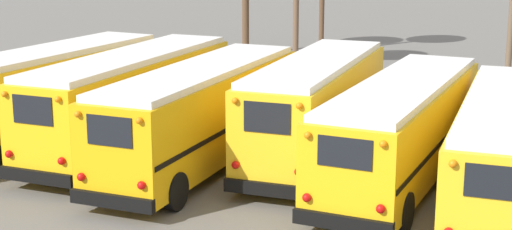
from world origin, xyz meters
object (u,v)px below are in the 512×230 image
(school_bus_1, at_px, (132,98))
(school_bus_3, at_px, (316,106))
(school_bus_0, at_px, (50,93))
(school_bus_4, at_px, (402,127))
(school_bus_5, at_px, (507,147))
(school_bus_2, at_px, (202,112))

(school_bus_1, height_order, school_bus_3, school_bus_3)
(school_bus_0, height_order, school_bus_3, school_bus_0)
(school_bus_0, relative_size, school_bus_4, 0.95)
(school_bus_1, distance_m, school_bus_4, 9.12)
(school_bus_4, bearing_deg, school_bus_5, -17.25)
(school_bus_5, bearing_deg, school_bus_4, 162.75)
(school_bus_4, bearing_deg, school_bus_2, -171.23)
(school_bus_1, bearing_deg, school_bus_3, 11.70)
(school_bus_4, height_order, school_bus_5, school_bus_4)
(school_bus_0, relative_size, school_bus_5, 0.98)
(school_bus_0, distance_m, school_bus_1, 3.07)
(school_bus_2, height_order, school_bus_3, school_bus_3)
(school_bus_2, xyz_separation_m, school_bus_5, (9.12, -0.01, -0.10))
(school_bus_1, distance_m, school_bus_3, 6.21)
(school_bus_3, height_order, school_bus_4, school_bus_3)
(school_bus_4, bearing_deg, school_bus_1, -178.98)
(school_bus_2, relative_size, school_bus_5, 1.01)
(school_bus_0, height_order, school_bus_4, school_bus_0)
(school_bus_0, height_order, school_bus_2, school_bus_0)
(school_bus_1, bearing_deg, school_bus_0, -171.90)
(school_bus_1, xyz_separation_m, school_bus_5, (12.16, -0.78, -0.15))
(school_bus_1, relative_size, school_bus_5, 1.00)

